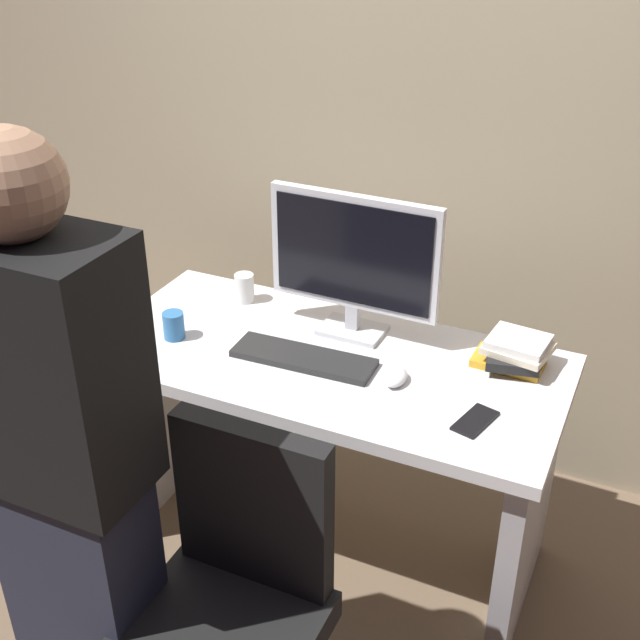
{
  "coord_description": "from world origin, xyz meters",
  "views": [
    {
      "loc": [
        0.85,
        -1.9,
        2.04
      ],
      "look_at": [
        0.0,
        -0.05,
        0.9
      ],
      "focal_mm": 45.9,
      "sensor_mm": 36.0,
      "label": 1
    }
  ],
  "objects": [
    {
      "name": "desk",
      "position": [
        0.0,
        0.0,
        0.52
      ],
      "size": [
        1.41,
        0.67,
        0.75
      ],
      "color": "white",
      "rests_on": "ground"
    },
    {
      "name": "person_at_desk",
      "position": [
        -0.26,
        -0.85,
        0.84
      ],
      "size": [
        0.4,
        0.24,
        1.64
      ],
      "color": "#262838",
      "rests_on": "ground"
    },
    {
      "name": "office_chair",
      "position": [
        0.09,
        -0.76,
        0.43
      ],
      "size": [
        0.52,
        0.52,
        0.94
      ],
      "color": "black",
      "rests_on": "ground"
    },
    {
      "name": "cup_near_keyboard",
      "position": [
        -0.48,
        -0.1,
        0.8
      ],
      "size": [
        0.07,
        0.07,
        0.09
      ],
      "primitive_type": "cylinder",
      "color": "#3372B2",
      "rests_on": "desk"
    },
    {
      "name": "wall_back",
      "position": [
        0.0,
        0.76,
        1.5
      ],
      "size": [
        6.4,
        0.1,
        3.0
      ],
      "primitive_type": "cube",
      "color": "tan",
      "rests_on": "ground"
    },
    {
      "name": "monitor",
      "position": [
        0.01,
        0.16,
        1.01
      ],
      "size": [
        0.54,
        0.14,
        0.46
      ],
      "color": "silver",
      "rests_on": "desk"
    },
    {
      "name": "mouse",
      "position": [
        0.24,
        -0.05,
        0.77
      ],
      "size": [
        0.06,
        0.1,
        0.03
      ],
      "primitive_type": "ellipsoid",
      "color": "white",
      "rests_on": "desk"
    },
    {
      "name": "ground_plane",
      "position": [
        0.0,
        0.0,
        0.0
      ],
      "size": [
        9.0,
        9.0,
        0.0
      ],
      "primitive_type": "plane",
      "color": "brown"
    },
    {
      "name": "cup_by_monitor",
      "position": [
        -0.4,
        0.21,
        0.8
      ],
      "size": [
        0.06,
        0.06,
        0.1
      ],
      "primitive_type": "cylinder",
      "color": "white",
      "rests_on": "desk"
    },
    {
      "name": "book_stack",
      "position": [
        0.52,
        0.18,
        0.8
      ],
      "size": [
        0.23,
        0.19,
        0.09
      ],
      "color": "gold",
      "rests_on": "desk"
    },
    {
      "name": "cell_phone",
      "position": [
        0.49,
        -0.14,
        0.76
      ],
      "size": [
        0.1,
        0.16,
        0.01
      ],
      "primitive_type": "cube",
      "rotation": [
        0.0,
        0.0,
        -0.25
      ],
      "color": "black",
      "rests_on": "desk"
    },
    {
      "name": "keyboard",
      "position": [
        -0.05,
        -0.05,
        0.76
      ],
      "size": [
        0.43,
        0.15,
        0.02
      ],
      "primitive_type": "cube",
      "rotation": [
        0.0,
        0.0,
        0.04
      ],
      "color": "#262626",
      "rests_on": "desk"
    }
  ]
}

